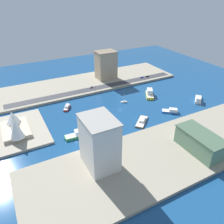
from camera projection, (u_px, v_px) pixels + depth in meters
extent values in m
plane|color=navy|center=(120.00, 109.00, 247.81)|extent=(440.00, 440.00, 0.00)
cube|color=#9E937F|center=(170.00, 151.00, 183.22)|extent=(70.00, 240.00, 2.57)
cube|color=#9E937F|center=(90.00, 82.00, 311.12)|extent=(70.00, 240.00, 2.57)
cube|color=#A89E89|center=(16.00, 131.00, 208.15)|extent=(66.31, 53.90, 2.00)
cube|color=#38383D|center=(98.00, 88.00, 291.91)|extent=(12.13, 228.00, 0.15)
cube|color=brown|center=(142.00, 122.00, 223.38)|extent=(21.02, 22.22, 1.41)
cone|color=brown|center=(139.00, 128.00, 213.82)|extent=(1.80, 1.80, 1.27)
cube|color=white|center=(142.00, 119.00, 224.21)|extent=(10.34, 10.77, 1.95)
cube|color=beige|center=(142.00, 121.00, 223.01)|extent=(20.18, 21.33, 0.10)
cube|color=yellow|center=(150.00, 95.00, 275.81)|extent=(23.64, 18.96, 2.79)
cone|color=yellow|center=(150.00, 99.00, 265.34)|extent=(3.46, 3.46, 2.51)
cube|color=white|center=(150.00, 91.00, 275.82)|extent=(12.33, 10.92, 5.30)
cube|color=beige|center=(150.00, 94.00, 275.09)|extent=(22.70, 18.20, 0.10)
cube|color=white|center=(124.00, 102.00, 261.15)|extent=(5.75, 7.35, 0.94)
cone|color=white|center=(121.00, 102.00, 261.27)|extent=(1.15, 1.15, 0.84)
cube|color=white|center=(125.00, 101.00, 260.63)|extent=(3.23, 3.61, 1.06)
cube|color=beige|center=(124.00, 102.00, 260.89)|extent=(5.52, 7.06, 0.10)
cylinder|color=silver|center=(124.00, 98.00, 258.76)|extent=(0.24, 0.24, 8.69)
cube|color=silver|center=(198.00, 100.00, 264.40)|extent=(18.45, 19.67, 2.91)
cone|color=silver|center=(199.00, 96.00, 273.28)|extent=(3.69, 3.69, 2.62)
cube|color=white|center=(199.00, 99.00, 259.86)|extent=(10.56, 11.02, 3.54)
cube|color=beige|center=(198.00, 99.00, 263.65)|extent=(17.71, 18.88, 0.10)
cube|color=#2D8C4C|center=(77.00, 135.00, 202.34)|extent=(8.53, 22.53, 2.33)
cone|color=#2D8C4C|center=(64.00, 139.00, 198.15)|extent=(2.22, 2.22, 2.09)
cube|color=white|center=(81.00, 132.00, 201.96)|extent=(6.54, 10.79, 4.18)
cube|color=beige|center=(77.00, 134.00, 201.73)|extent=(8.18, 21.63, 0.10)
cube|color=blue|center=(170.00, 111.00, 241.08)|extent=(16.40, 17.89, 1.76)
cone|color=blue|center=(161.00, 111.00, 242.60)|extent=(2.23, 2.23, 1.59)
cube|color=white|center=(173.00, 110.00, 239.44)|extent=(9.29, 9.71, 2.80)
cube|color=beige|center=(170.00, 111.00, 240.62)|extent=(15.75, 17.17, 0.10)
cube|color=red|center=(67.00, 108.00, 247.80)|extent=(14.09, 11.51, 1.86)
cone|color=red|center=(65.00, 111.00, 241.39)|extent=(2.32, 2.32, 1.67)
cube|color=white|center=(67.00, 106.00, 247.99)|extent=(7.93, 6.98, 2.12)
cube|color=beige|center=(67.00, 107.00, 247.32)|extent=(13.52, 11.05, 0.10)
cube|color=slate|center=(200.00, 142.00, 178.74)|extent=(38.24, 18.40, 15.36)
cube|color=#47624A|center=(202.00, 134.00, 174.72)|extent=(39.77, 19.14, 0.80)
cube|color=tan|center=(106.00, 65.00, 313.58)|extent=(20.59, 26.55, 37.66)
cube|color=#7C6B55|center=(106.00, 51.00, 304.01)|extent=(21.42, 27.61, 0.80)
cube|color=silver|center=(99.00, 143.00, 158.94)|extent=(27.74, 21.23, 38.79)
cube|color=#9D9992|center=(99.00, 120.00, 149.09)|extent=(28.85, 22.08, 0.80)
cylinder|color=black|center=(147.00, 77.00, 324.66)|extent=(0.26, 0.64, 0.64)
cylinder|color=black|center=(146.00, 77.00, 326.01)|extent=(0.26, 0.64, 0.64)
cylinder|color=black|center=(149.00, 77.00, 326.08)|extent=(0.26, 0.64, 0.64)
cylinder|color=black|center=(148.00, 76.00, 327.42)|extent=(0.26, 0.64, 0.64)
cube|color=black|center=(147.00, 76.00, 325.91)|extent=(2.00, 5.09, 0.74)
cube|color=#262D38|center=(148.00, 76.00, 325.68)|extent=(1.74, 2.86, 0.59)
cylinder|color=black|center=(90.00, 88.00, 290.18)|extent=(0.25, 0.64, 0.64)
cylinder|color=black|center=(90.00, 88.00, 291.35)|extent=(0.25, 0.64, 0.64)
cylinder|color=black|center=(93.00, 87.00, 291.66)|extent=(0.25, 0.64, 0.64)
cylinder|color=black|center=(92.00, 87.00, 292.84)|extent=(0.25, 0.64, 0.64)
cube|color=#B7B7BC|center=(91.00, 87.00, 291.39)|extent=(1.77, 5.18, 0.70)
cube|color=#262D38|center=(92.00, 87.00, 291.16)|extent=(1.55, 2.90, 0.63)
cylinder|color=black|center=(141.00, 78.00, 321.23)|extent=(0.28, 0.65, 0.64)
cylinder|color=black|center=(140.00, 78.00, 322.45)|extent=(0.28, 0.65, 0.64)
cylinder|color=black|center=(143.00, 78.00, 322.81)|extent=(0.28, 0.65, 0.64)
cylinder|color=black|center=(142.00, 77.00, 324.03)|extent=(0.28, 0.65, 0.64)
cube|color=blue|center=(142.00, 77.00, 322.49)|extent=(2.06, 5.19, 0.75)
cube|color=#262D38|center=(142.00, 77.00, 322.29)|extent=(1.74, 2.93, 0.53)
cylinder|color=black|center=(95.00, 89.00, 282.70)|extent=(0.18, 0.18, 5.50)
cube|color=black|center=(95.00, 86.00, 281.08)|extent=(0.36, 0.36, 1.00)
sphere|color=red|center=(95.00, 86.00, 280.91)|extent=(0.24, 0.24, 0.24)
sphere|color=yellow|center=(95.00, 86.00, 281.08)|extent=(0.24, 0.24, 0.24)
sphere|color=green|center=(95.00, 87.00, 281.26)|extent=(0.24, 0.24, 0.24)
cube|color=#BCAD93|center=(16.00, 129.00, 206.90)|extent=(35.33, 23.81, 3.00)
cone|color=white|center=(16.00, 129.00, 189.94)|extent=(13.96, 12.40, 17.16)
cone|color=white|center=(15.00, 126.00, 196.25)|extent=(10.56, 9.17, 14.85)
cone|color=white|center=(14.00, 121.00, 202.39)|extent=(9.51, 8.03, 15.87)
cone|color=white|center=(13.00, 119.00, 210.36)|extent=(12.38, 10.65, 11.76)
cone|color=white|center=(12.00, 117.00, 213.07)|extent=(14.74, 13.07, 12.68)
cylinder|color=brown|center=(194.00, 130.00, 204.75)|extent=(0.50, 0.50, 2.86)
sphere|color=#2D7233|center=(195.00, 127.00, 203.13)|extent=(4.57, 4.57, 4.57)
cylinder|color=brown|center=(189.00, 133.00, 199.72)|extent=(0.50, 0.50, 4.00)
sphere|color=#2D7233|center=(190.00, 129.00, 197.57)|extent=(5.77, 5.77, 5.77)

